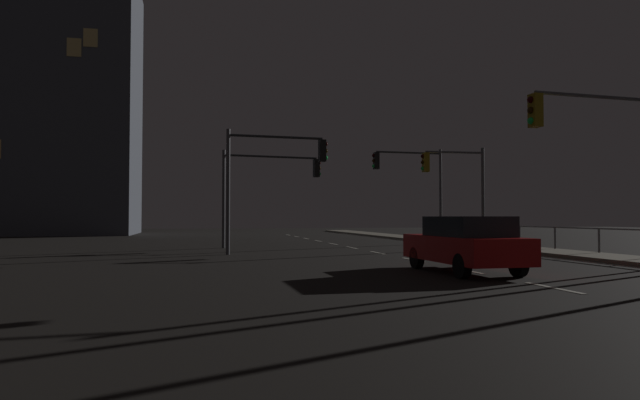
{
  "coord_description": "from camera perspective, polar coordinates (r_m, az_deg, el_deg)",
  "views": [
    {
      "loc": [
        -7.59,
        -1.61,
        1.55
      ],
      "look_at": [
        -0.25,
        31.32,
        2.6
      ],
      "focal_mm": 30.75,
      "sensor_mm": 36.0,
      "label": 1
    }
  ],
  "objects": [
    {
      "name": "traffic_light_mid_right",
      "position": [
        27.85,
        13.91,
        2.38
      ],
      "size": [
        3.32,
        0.39,
        4.86
      ],
      "color": "#4C4C51",
      "rests_on": "sidewalk_right"
    },
    {
      "name": "car",
      "position": [
        15.86,
        14.82,
        -4.37
      ],
      "size": [
        1.9,
        4.43,
        1.57
      ],
      "color": "#B71414",
      "rests_on": "ground"
    },
    {
      "name": "lane_markings_center",
      "position": [
        23.9,
        6.0,
        -5.48
      ],
      "size": [
        0.14,
        50.0,
        0.01
      ],
      "color": "silver",
      "rests_on": "ground"
    },
    {
      "name": "lane_edge_line",
      "position": [
        27.51,
        16.08,
        -4.93
      ],
      "size": [
        0.14,
        53.0,
        0.01
      ],
      "color": "silver",
      "rests_on": "ground"
    },
    {
      "name": "traffic_light_overhead_east",
      "position": [
        23.31,
        -4.85,
        3.51
      ],
      "size": [
        4.38,
        0.49,
        5.21
      ],
      "color": "#4C4C51",
      "rests_on": "ground"
    },
    {
      "name": "sidewalk_right",
      "position": [
        24.08,
        24.81,
        -5.15
      ],
      "size": [
        2.34,
        77.0,
        0.14
      ],
      "primitive_type": "cube",
      "color": "gray",
      "rests_on": "ground"
    },
    {
      "name": "ground_plane",
      "position": [
        20.62,
        9.12,
        -6.08
      ],
      "size": [
        112.0,
        112.0,
        0.0
      ],
      "primitive_type": "plane",
      "color": "black",
      "rests_on": "ground"
    },
    {
      "name": "traffic_light_far_right",
      "position": [
        32.07,
        9.47,
        2.53
      ],
      "size": [
        4.32,
        0.38,
        5.38
      ],
      "color": "#4C4C51",
      "rests_on": "sidewalk_right"
    },
    {
      "name": "traffic_light_near_right",
      "position": [
        18.25,
        27.49,
        5.67
      ],
      "size": [
        4.79,
        0.49,
        5.21
      ],
      "color": "#2D3033",
      "rests_on": "sidewalk_right"
    },
    {
      "name": "traffic_light_mid_left",
      "position": [
        28.28,
        -5.24,
        2.25
      ],
      "size": [
        5.2,
        0.83,
        4.91
      ],
      "color": "#4C4C51",
      "rests_on": "ground"
    }
  ]
}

